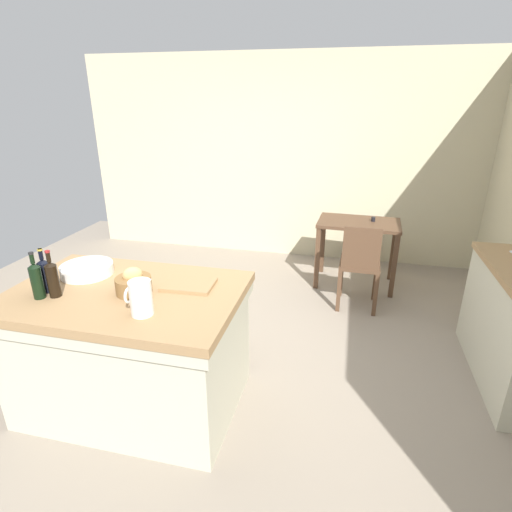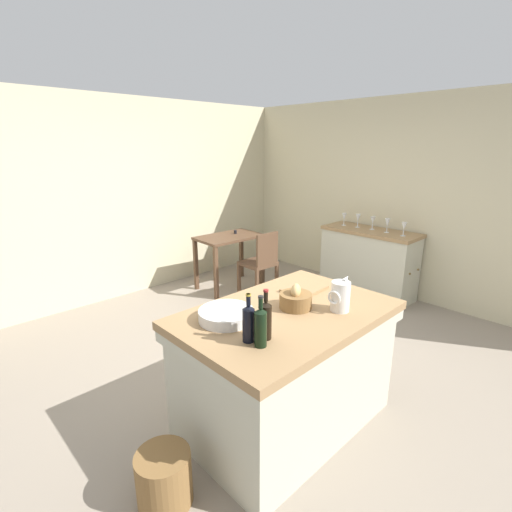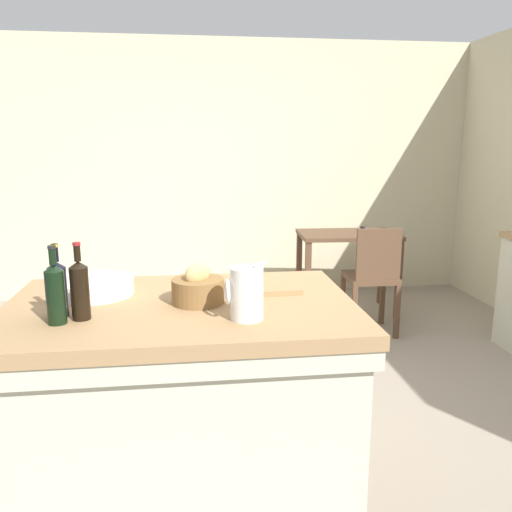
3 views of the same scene
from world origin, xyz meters
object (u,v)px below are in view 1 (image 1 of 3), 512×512
object	(u,v)px
wine_bottle_green	(37,280)
wicker_hamper	(21,361)
wooden_chair	(360,263)
cutting_board	(189,285)
writing_desk	(358,232)
wine_bottle_dark	(53,278)
wash_bowl	(87,269)
pitcher	(141,297)
island_table	(132,345)
wine_bottle_amber	(45,275)
bread_basket	(134,284)

from	to	relation	value
wine_bottle_green	wicker_hamper	size ratio (longest dim) A/B	0.94
wooden_chair	cutting_board	xyz separation A→B (m)	(-1.15, -1.65, 0.40)
writing_desk	wine_bottle_green	world-z (taller)	wine_bottle_green
wine_bottle_dark	wine_bottle_green	world-z (taller)	wine_bottle_dark
wash_bowl	writing_desk	bearing A→B (deg)	49.63
writing_desk	wine_bottle_green	distance (m)	3.30
wine_bottle_dark	wooden_chair	bearing A→B (deg)	45.87
pitcher	wash_bowl	bearing A→B (deg)	146.80
writing_desk	island_table	bearing A→B (deg)	-121.91
wine_bottle_dark	cutting_board	bearing A→B (deg)	23.06
writing_desk	wine_bottle_green	xyz separation A→B (m)	(-1.97, -2.62, 0.38)
wash_bowl	wine_bottle_dark	size ratio (longest dim) A/B	1.17
wine_bottle_amber	wicker_hamper	bearing A→B (deg)	164.31
island_table	pitcher	bearing A→B (deg)	-43.47
writing_desk	wine_bottle_amber	distance (m)	3.24
pitcher	writing_desk	bearing A→B (deg)	64.98
writing_desk	wooden_chair	bearing A→B (deg)	-87.21
bread_basket	pitcher	bearing A→B (deg)	-52.47
wooden_chair	wine_bottle_dark	bearing A→B (deg)	-134.13
wine_bottle_amber	pitcher	bearing A→B (deg)	-9.75
island_table	bread_basket	distance (m)	0.48
writing_desk	wash_bowl	world-z (taller)	wash_bowl
wine_bottle_green	bread_basket	bearing A→B (deg)	20.29
writing_desk	wine_bottle_green	size ratio (longest dim) A/B	3.03
island_table	wash_bowl	xyz separation A→B (m)	(-0.39, 0.18, 0.45)
wine_bottle_dark	pitcher	bearing A→B (deg)	-7.17
island_table	writing_desk	bearing A→B (deg)	58.09
wooden_chair	pitcher	xyz separation A→B (m)	(-1.27, -2.05, 0.50)
wicker_hamper	wine_bottle_amber	bearing A→B (deg)	-15.69
bread_basket	wine_bottle_dark	world-z (taller)	wine_bottle_dark
writing_desk	wine_bottle_dark	xyz separation A→B (m)	(-1.89, -2.58, 0.38)
pitcher	wicker_hamper	size ratio (longest dim) A/B	0.77
island_table	writing_desk	world-z (taller)	island_table
wash_bowl	wine_bottle_dark	world-z (taller)	wine_bottle_dark
wine_bottle_dark	island_table	bearing A→B (deg)	23.51
wine_bottle_amber	wine_bottle_dark	bearing A→B (deg)	-26.04
wooden_chair	bread_basket	distance (m)	2.37
wash_bowl	wicker_hamper	bearing A→B (deg)	-165.80
bread_basket	wicker_hamper	distance (m)	1.34
pitcher	bread_basket	xyz separation A→B (m)	(-0.18, 0.24, -0.04)
island_table	wine_bottle_green	xyz separation A→B (m)	(-0.46, -0.21, 0.54)
wooden_chair	wicker_hamper	size ratio (longest dim) A/B	2.83
wooden_chair	wine_bottle_dark	xyz separation A→B (m)	(-1.91, -1.97, 0.52)
cutting_board	wine_bottle_amber	bearing A→B (deg)	-161.94
pitcher	bread_basket	world-z (taller)	pitcher
writing_desk	wine_bottle_green	bearing A→B (deg)	-126.89
wine_bottle_green	writing_desk	bearing A→B (deg)	53.11
wash_bowl	wine_bottle_green	xyz separation A→B (m)	(-0.07, -0.39, 0.09)
island_table	wash_bowl	bearing A→B (deg)	155.29
wine_bottle_amber	wicker_hamper	size ratio (longest dim) A/B	0.91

